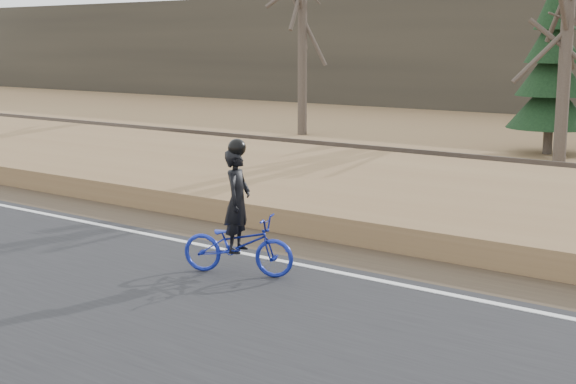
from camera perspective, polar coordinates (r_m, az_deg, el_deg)
The scene contains 4 objects.
cyclist at distance 11.68m, azimuth -3.58°, elevation -2.89°, with size 1.79×1.12×2.00m.
bare_tree_far_left at distance 29.92m, azimuth 1.03°, elevation 10.56°, with size 0.36×0.36×6.77m, color brown.
bare_tree_near_left at distance 23.82m, azimuth 19.19°, elevation 10.21°, with size 0.36×0.36×6.96m, color brown.
conifer at distance 25.90m, azimuth 18.26°, elevation 8.15°, with size 2.60×2.60×5.36m.
Camera 1 is at (1.53, -9.42, 3.41)m, focal length 50.00 mm.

